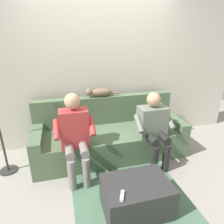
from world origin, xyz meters
TOP-DOWN VIEW (x-y plane):
  - ground_plane at (0.00, 0.60)m, footprint 8.00×8.00m
  - back_wall at (0.00, -0.65)m, footprint 5.14×0.06m
  - couch at (0.00, -0.13)m, footprint 2.34×0.84m
  - coffee_table at (0.00, 1.08)m, footprint 0.72×0.51m
  - person_left_seated at (-0.57, 0.27)m, footprint 0.56×0.53m
  - person_right_seated at (0.57, 0.29)m, footprint 0.52×0.52m
  - cat_on_backrest at (0.09, -0.42)m, footprint 0.59×0.15m
  - remote_white at (0.21, 1.23)m, footprint 0.08×0.13m
  - floor_rug at (0.00, 0.94)m, footprint 1.35×1.72m

SIDE VIEW (x-z plane):
  - ground_plane at x=0.00m, z-range 0.00..0.00m
  - floor_rug at x=0.00m, z-range 0.00..0.01m
  - coffee_table at x=0.00m, z-range 0.00..0.37m
  - couch at x=0.00m, z-range -0.15..0.74m
  - remote_white at x=0.21m, z-range 0.37..0.40m
  - person_left_seated at x=-0.57m, z-range 0.07..1.16m
  - person_right_seated at x=0.57m, z-range 0.07..1.23m
  - cat_on_backrest at x=0.09m, z-range 0.89..1.04m
  - back_wall at x=0.00m, z-range 0.00..2.58m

